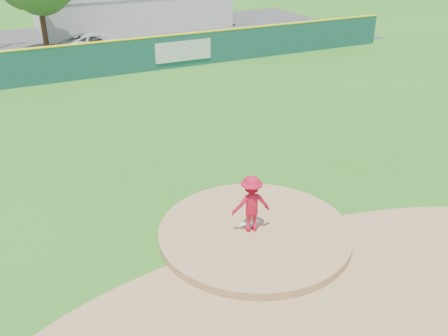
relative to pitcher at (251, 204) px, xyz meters
name	(u,v)px	position (x,y,z in m)	size (l,w,h in m)	color
ground	(254,236)	(0.12, -0.03, -1.10)	(120.00, 120.00, 0.00)	#286B19
pitchers_mound	(254,236)	(0.12, -0.03, -1.10)	(5.50, 5.50, 0.50)	#9E774C
pitching_rubber	(250,223)	(0.12, 0.27, -0.83)	(0.60, 0.15, 0.04)	white
infield_dirt_arc	(316,300)	(0.12, -3.03, -1.09)	(15.40, 15.40, 0.01)	#9E774C
parking_lot	(72,45)	(0.12, 26.97, -1.09)	(44.00, 16.00, 0.02)	#38383A
pitcher	(251,204)	(0.00, 0.00, 0.00)	(1.09, 0.63, 1.69)	#B60F2B
van	(96,42)	(1.22, 24.12, -0.43)	(2.15, 4.66, 1.29)	silver
pool_building_grp	(131,6)	(6.12, 31.96, 0.57)	(15.20, 8.20, 3.31)	silver
fence_banners	(42,67)	(-3.10, 17.89, -0.10)	(20.12, 0.04, 1.20)	#5C0D11
outfield_fence	(101,58)	(0.12, 17.97, -0.01)	(40.00, 0.14, 2.07)	#164741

